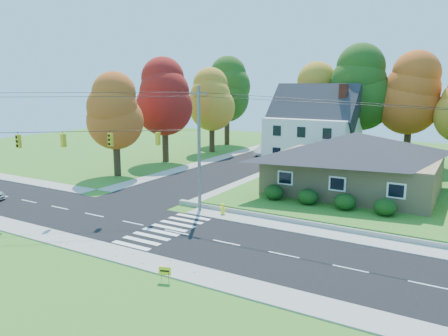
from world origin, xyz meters
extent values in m
plane|color=#3D7923|center=(0.00, 0.00, 0.00)|extent=(120.00, 120.00, 0.00)
cube|color=black|center=(0.00, 0.00, 0.01)|extent=(90.00, 8.00, 0.02)
cube|color=black|center=(-8.00, 26.00, 0.01)|extent=(8.00, 44.00, 0.02)
cube|color=#9C9A90|center=(0.00, 5.00, 0.04)|extent=(90.00, 2.00, 0.08)
cube|color=#9C9A90|center=(0.00, -5.00, 0.04)|extent=(90.00, 2.00, 0.08)
cube|color=#3D7923|center=(13.00, 21.00, 0.25)|extent=(30.00, 30.00, 0.50)
cube|color=tan|center=(8.00, 16.00, 2.10)|extent=(14.00, 10.00, 3.20)
pyramid|color=#26262B|center=(8.00, 16.00, 4.80)|extent=(14.60, 10.60, 2.20)
cube|color=silver|center=(0.00, 28.00, 3.30)|extent=(10.00, 8.00, 5.60)
pyramid|color=#26262B|center=(0.00, 28.00, 7.30)|extent=(10.40, 8.40, 2.40)
cube|color=brown|center=(3.50, 28.00, 5.30)|extent=(0.90, 0.90, 9.60)
ellipsoid|color=#163A10|center=(3.00, 9.80, 1.14)|extent=(1.70, 1.70, 1.27)
ellipsoid|color=#163A10|center=(6.00, 9.80, 1.14)|extent=(1.70, 1.70, 1.27)
ellipsoid|color=#163A10|center=(9.00, 9.80, 1.14)|extent=(1.70, 1.70, 1.27)
ellipsoid|color=#163A10|center=(12.00, 9.80, 1.14)|extent=(1.70, 1.70, 1.27)
cylinder|color=#666059|center=(-1.50, 5.20, 5.00)|extent=(0.26, 0.26, 10.00)
cube|color=#666059|center=(-1.50, 5.20, 9.40)|extent=(1.60, 0.12, 0.12)
cube|color=gold|center=(-12.00, -3.20, 5.95)|extent=(0.34, 0.26, 1.00)
cube|color=gold|center=(-9.50, -1.20, 5.95)|extent=(0.26, 0.34, 1.00)
cube|color=gold|center=(-6.80, 0.95, 5.95)|extent=(0.34, 0.26, 1.00)
cube|color=gold|center=(-4.00, 3.20, 5.95)|extent=(0.26, 0.34, 1.00)
cylinder|color=black|center=(-8.00, 0.00, 6.60)|extent=(13.02, 10.43, 0.04)
cylinder|color=#3F2A19|center=(-2.00, 34.00, 3.20)|extent=(0.80, 0.80, 5.40)
sphere|color=#B58123|center=(-2.00, 34.00, 7.10)|extent=(6.72, 6.72, 6.72)
sphere|color=#B58123|center=(-2.00, 34.00, 8.78)|extent=(5.91, 5.91, 5.91)
sphere|color=#B58123|center=(-2.00, 34.00, 10.46)|extent=(5.11, 5.11, 5.11)
cylinder|color=#3F2A19|center=(4.00, 33.00, 3.65)|extent=(0.86, 0.86, 6.30)
sphere|color=#264C15|center=(4.00, 33.00, 8.20)|extent=(7.84, 7.84, 7.84)
sphere|color=#264C15|center=(4.00, 33.00, 10.16)|extent=(6.90, 6.90, 6.90)
sphere|color=#264C15|center=(4.00, 33.00, 12.12)|extent=(5.96, 5.96, 5.96)
cylinder|color=#3F2A19|center=(10.00, 34.00, 3.43)|extent=(0.83, 0.83, 5.85)
sphere|color=#C2501B|center=(10.00, 34.00, 7.65)|extent=(7.28, 7.28, 7.28)
sphere|color=#C2501B|center=(10.00, 34.00, 9.47)|extent=(6.41, 6.41, 6.41)
sphere|color=#C2501B|center=(10.00, 34.00, 11.29)|extent=(5.53, 5.53, 5.53)
cylinder|color=#3F2A19|center=(-17.00, 12.00, 2.48)|extent=(0.77, 0.77, 4.95)
sphere|color=#C2501B|center=(-17.00, 12.00, 6.05)|extent=(6.16, 6.16, 6.16)
sphere|color=#C2501B|center=(-17.00, 12.00, 7.59)|extent=(5.42, 5.42, 5.42)
sphere|color=#C2501B|center=(-17.00, 12.00, 9.13)|extent=(4.68, 4.68, 4.68)
cylinder|color=#3F2A19|center=(-18.00, 22.00, 2.93)|extent=(0.83, 0.83, 5.85)
sphere|color=maroon|center=(-18.00, 22.00, 7.15)|extent=(7.28, 7.28, 7.28)
sphere|color=maroon|center=(-18.00, 22.00, 8.97)|extent=(6.41, 6.41, 6.41)
sphere|color=maroon|center=(-18.00, 22.00, 10.79)|extent=(5.53, 5.53, 5.53)
cylinder|color=#3F2A19|center=(-17.00, 32.00, 2.70)|extent=(0.80, 0.80, 5.40)
sphere|color=#B58123|center=(-17.00, 32.00, 6.60)|extent=(6.72, 6.72, 6.72)
sphere|color=#B58123|center=(-17.00, 32.00, 8.28)|extent=(5.91, 5.91, 5.91)
sphere|color=#B58123|center=(-17.00, 32.00, 9.96)|extent=(5.11, 5.11, 5.11)
cylinder|color=#3F2A19|center=(-19.00, 40.00, 3.15)|extent=(0.86, 0.86, 6.30)
sphere|color=#264C15|center=(-19.00, 40.00, 7.70)|extent=(7.84, 7.84, 7.84)
sphere|color=#264C15|center=(-19.00, 40.00, 9.66)|extent=(6.90, 6.90, 6.90)
sphere|color=#264C15|center=(-19.00, 40.00, 11.62)|extent=(5.96, 5.96, 5.96)
imported|color=white|center=(-8.69, 33.35, 0.81)|extent=(1.74, 4.80, 1.57)
cylinder|color=#FDFF1B|center=(0.64, 5.26, 0.06)|extent=(0.41, 0.41, 0.11)
cylinder|color=#FDFF1B|center=(0.64, 5.26, 0.40)|extent=(0.27, 0.27, 0.62)
sphere|color=#FDFF1B|center=(0.64, 5.26, 0.77)|extent=(0.29, 0.29, 0.29)
cylinder|color=#FDFF1B|center=(0.64, 5.26, 0.51)|extent=(0.51, 0.15, 0.14)
cylinder|color=black|center=(3.81, -6.49, 0.28)|extent=(0.02, 0.02, 0.55)
cylinder|color=black|center=(4.29, -6.49, 0.28)|extent=(0.02, 0.02, 0.55)
cube|color=yellow|center=(4.05, -6.49, 0.61)|extent=(0.64, 0.25, 0.44)
camera|label=1|loc=(17.42, -23.24, 10.20)|focal=35.00mm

